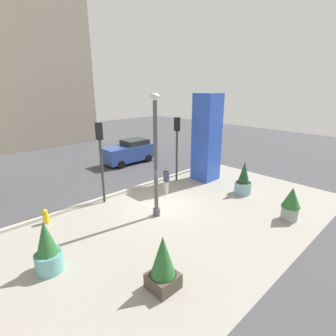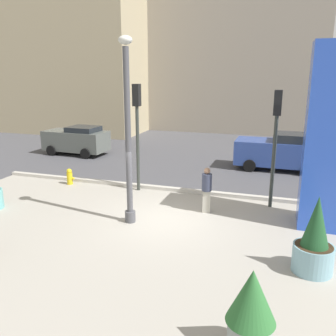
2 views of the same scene
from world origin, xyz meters
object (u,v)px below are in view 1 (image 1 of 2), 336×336
Objects in this scene: potted_plant_near_left at (163,264)px; traffic_light_far_side at (100,150)px; potted_plant_near_right at (291,203)px; potted_plant_mid_plaza at (243,181)px; traffic_light_corner at (177,139)px; lamp_post at (156,160)px; pedestrian_on_sidewalk at (166,180)px; fire_hydrant at (46,216)px; art_pillar_blue at (207,138)px; potted_plant_curbside at (47,250)px; car_intersection at (129,152)px.

traffic_light_far_side is at bearing 73.68° from potted_plant_near_left.
potted_plant_near_right is 0.38× the size of traffic_light_far_side.
potted_plant_mid_plaza is 5.18m from traffic_light_corner.
lamp_post is 3.59× the size of pedestrian_on_sidewalk.
potted_plant_near_left is 7.22m from fire_hydrant.
art_pillar_blue is 7.23m from potted_plant_near_right.
potted_plant_curbside is at bearing 156.25° from potted_plant_near_right.
potted_plant_curbside reaches higher than car_intersection.
lamp_post reaches higher than pedestrian_on_sidewalk.
potted_plant_curbside is 10.91m from traffic_light_corner.
potted_plant_near_right is 11.05m from potted_plant_curbside.
traffic_light_far_side is (-7.30, 1.56, 0.10)m from art_pillar_blue.
lamp_post is 3.51m from pedestrian_on_sidewalk.
potted_plant_mid_plaza is 1.22× the size of pedestrian_on_sidewalk.
lamp_post is at bearing -146.48° from traffic_light_corner.
pedestrian_on_sidewalk is at bearing -149.46° from traffic_light_corner.
fire_hydrant is at bearing 72.04° from potted_plant_curbside.
car_intersection is 2.67× the size of pedestrian_on_sidewalk.
lamp_post is at bearing -143.77° from pedestrian_on_sidewalk.
art_pillar_blue is at bearing -12.04° from traffic_light_far_side.
traffic_light_corner is at bearing 144.16° from art_pillar_blue.
potted_plant_near_left is at bearing -121.77° from car_intersection.
car_intersection is (10.33, 9.36, 0.11)m from potted_plant_curbside.
potted_plant_mid_plaza is (9.00, 2.42, -0.10)m from potted_plant_near_left.
art_pillar_blue is 2.95× the size of potted_plant_curbside.
lamp_post is 1.35× the size of car_intersection.
potted_plant_curbside is (-10.11, 4.45, -0.03)m from potted_plant_near_right.
lamp_post reaches higher than potted_plant_curbside.
potted_plant_mid_plaza is at bearing -74.53° from traffic_light_corner.
lamp_post is at bearing -72.27° from traffic_light_far_side.
art_pillar_blue is 7.46m from traffic_light_far_side.
art_pillar_blue reaches higher than traffic_light_far_side.
potted_plant_curbside is (-11.38, 1.06, 0.04)m from potted_plant_mid_plaza.
fire_hydrant is at bearing 155.39° from potted_plant_mid_plaza.
art_pillar_blue is 2.08m from traffic_light_corner.
art_pillar_blue is at bearing 1.40° from pedestrian_on_sidewalk.
potted_plant_curbside is 2.69× the size of fire_hydrant.
art_pillar_blue reaches higher than traffic_light_corner.
pedestrian_on_sidewalk is at bearing 137.28° from potted_plant_mid_plaza.
car_intersection is at bearing 43.63° from traffic_light_far_side.
potted_plant_near_right is (7.73, -0.97, -0.03)m from potted_plant_near_left.
art_pillar_blue is at bearing 16.00° from lamp_post.
potted_plant_near_right is at bearing -110.52° from potted_plant_mid_plaza.
lamp_post reaches higher than fire_hydrant.
fire_hydrant is at bearing -147.93° from car_intersection.
pedestrian_on_sidewalk is (3.38, -1.65, -2.13)m from traffic_light_far_side.
potted_plant_near_left is 1.15× the size of pedestrian_on_sidewalk.
lamp_post is at bearing 50.97° from potted_plant_near_left.
potted_plant_near_left is at bearing -134.32° from pedestrian_on_sidewalk.
lamp_post is 6.37m from potted_plant_mid_plaza.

